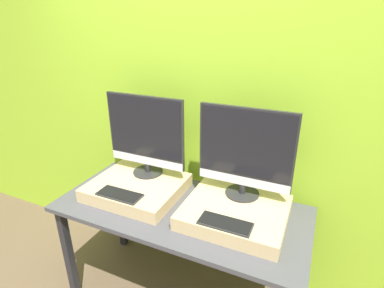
# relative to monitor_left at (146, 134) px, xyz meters

# --- Properties ---
(wall_back) EXTENTS (8.00, 0.04, 2.60)m
(wall_back) POSITION_rel_monitor_left_xyz_m (0.35, 0.25, 0.13)
(wall_back) COLOR #9ED12D
(wall_back) RESTS_ON ground_plane
(workbench) EXTENTS (1.59, 0.71, 0.79)m
(workbench) POSITION_rel_monitor_left_xyz_m (0.35, -0.18, -0.47)
(workbench) COLOR #47474C
(workbench) RESTS_ON ground_plane
(wooden_riser_left) EXTENTS (0.59, 0.52, 0.09)m
(wooden_riser_left) POSITION_rel_monitor_left_xyz_m (-0.00, -0.14, -0.34)
(wooden_riser_left) COLOR #D6B77F
(wooden_riser_left) RESTS_ON workbench
(monitor_left) EXTENTS (0.57, 0.21, 0.56)m
(monitor_left) POSITION_rel_monitor_left_xyz_m (0.00, 0.00, 0.00)
(monitor_left) COLOR #282828
(monitor_left) RESTS_ON wooden_riser_left
(keyboard_left) EXTENTS (0.29, 0.12, 0.01)m
(keyboard_left) POSITION_rel_monitor_left_xyz_m (-0.00, -0.33, -0.29)
(keyboard_left) COLOR #2D2D2D
(keyboard_left) RESTS_ON wooden_riser_left
(wooden_riser_right) EXTENTS (0.59, 0.52, 0.09)m
(wooden_riser_right) POSITION_rel_monitor_left_xyz_m (0.69, -0.14, -0.34)
(wooden_riser_right) COLOR #D6B77F
(wooden_riser_right) RESTS_ON workbench
(monitor_right) EXTENTS (0.57, 0.21, 0.56)m
(monitor_right) POSITION_rel_monitor_left_xyz_m (0.69, 0.00, 0.00)
(monitor_right) COLOR #282828
(monitor_right) RESTS_ON wooden_riser_right
(keyboard_right) EXTENTS (0.29, 0.12, 0.01)m
(keyboard_right) POSITION_rel_monitor_left_xyz_m (0.69, -0.33, -0.29)
(keyboard_right) COLOR #2D2D2D
(keyboard_right) RESTS_ON wooden_riser_right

